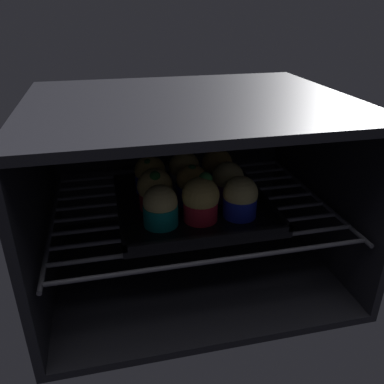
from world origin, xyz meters
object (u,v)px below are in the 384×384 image
at_px(muffin_row1_col0, 155,190).
at_px(muffin_row2_col1, 183,171).
at_px(muffin_row0_col1, 202,199).
at_px(muffin_row2_col2, 217,168).
at_px(muffin_row1_col2, 228,182).
at_px(muffin_row2_col0, 150,175).
at_px(muffin_row0_col0, 160,207).
at_px(muffin_row0_col2, 240,198).
at_px(muffin_row1_col1, 190,185).
at_px(baking_tray, 192,205).

distance_m(muffin_row1_col0, muffin_row2_col1, 0.10).
height_order(muffin_row0_col1, muffin_row2_col2, muffin_row0_col1).
xyz_separation_m(muffin_row0_col1, muffin_row1_col0, (-0.08, 0.07, -0.00)).
distance_m(muffin_row1_col2, muffin_row2_col0, 0.16).
distance_m(muffin_row0_col0, muffin_row2_col0, 0.14).
distance_m(muffin_row0_col2, muffin_row2_col1, 0.16).
distance_m(muffin_row0_col0, muffin_row1_col1, 0.10).
relative_size(muffin_row1_col1, muffin_row2_col2, 1.01).
xyz_separation_m(baking_tray, muffin_row0_col0, (-0.07, -0.07, 0.04)).
relative_size(muffin_row1_col1, muffin_row1_col2, 1.03).
bearing_deg(muffin_row1_col2, muffin_row1_col0, -178.40).
bearing_deg(muffin_row1_col0, muffin_row0_col1, -40.94).
relative_size(muffin_row0_col1, muffin_row2_col2, 1.13).
height_order(muffin_row0_col0, muffin_row1_col0, muffin_row1_col0).
distance_m(baking_tray, muffin_row2_col2, 0.11).
bearing_deg(muffin_row0_col1, muffin_row1_col1, 94.16).
height_order(muffin_row2_col0, muffin_row2_col2, muffin_row2_col2).
xyz_separation_m(baking_tray, muffin_row0_col2, (0.07, -0.07, 0.04)).
relative_size(muffin_row1_col0, muffin_row2_col1, 0.99).
relative_size(muffin_row1_col2, muffin_row2_col2, 0.99).
bearing_deg(muffin_row1_col1, muffin_row2_col1, 88.91).
bearing_deg(baking_tray, muffin_row0_col1, -88.34).
relative_size(muffin_row1_col1, muffin_row2_col0, 1.04).
bearing_deg(muffin_row0_col1, muffin_row1_col2, 44.21).
distance_m(baking_tray, muffin_row0_col0, 0.11).
bearing_deg(muffin_row0_col0, muffin_row1_col0, 89.90).
relative_size(muffin_row2_col0, muffin_row2_col1, 0.95).
bearing_deg(muffin_row2_col0, muffin_row0_col0, -90.15).
xyz_separation_m(muffin_row1_col1, muffin_row2_col1, (0.00, 0.07, 0.00)).
bearing_deg(baking_tray, muffin_row1_col0, -177.21).
height_order(muffin_row1_col2, muffin_row2_col2, muffin_row2_col2).
bearing_deg(muffin_row0_col1, muffin_row0_col0, -178.70).
bearing_deg(muffin_row2_col2, muffin_row1_col2, -89.82).
bearing_deg(muffin_row2_col0, muffin_row2_col2, 2.17).
relative_size(muffin_row0_col0, muffin_row1_col1, 0.94).
relative_size(muffin_row1_col0, muffin_row1_col1, 1.01).
height_order(muffin_row0_col2, muffin_row2_col1, muffin_row2_col1).
xyz_separation_m(baking_tray, muffin_row2_col2, (0.07, 0.08, 0.04)).
xyz_separation_m(muffin_row2_col0, muffin_row2_col2, (0.15, 0.01, 0.00)).
xyz_separation_m(muffin_row0_col1, muffin_row1_col1, (-0.01, 0.07, -0.00)).
xyz_separation_m(muffin_row0_col2, muffin_row1_col0, (-0.15, 0.07, 0.00)).
relative_size(muffin_row0_col0, muffin_row0_col1, 0.84).
bearing_deg(muffin_row0_col0, muffin_row2_col1, 63.63).
relative_size(muffin_row0_col1, muffin_row1_col2, 1.15).
bearing_deg(muffin_row1_col0, baking_tray, 2.79).
relative_size(baking_tray, muffin_row2_col2, 3.69).
bearing_deg(muffin_row1_col2, muffin_row1_col1, 178.74).
bearing_deg(muffin_row2_col1, muffin_row1_col1, -91.09).
bearing_deg(muffin_row0_col1, muffin_row0_col2, -1.94).
height_order(muffin_row0_col2, muffin_row1_col1, muffin_row1_col1).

